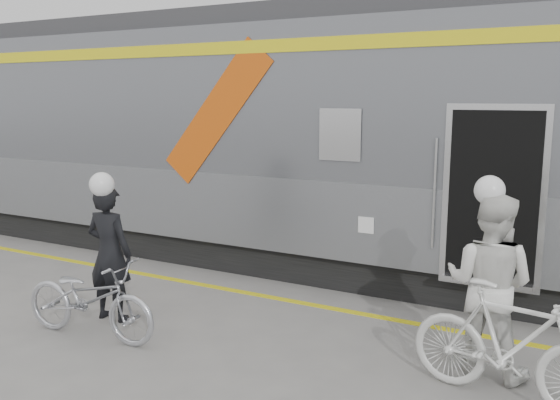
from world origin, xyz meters
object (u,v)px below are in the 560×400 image
Objects in this scene: bicycle_left at (90,298)px; man at (110,253)px; woman at (489,284)px; bicycle_right at (511,345)px.

man is at bearing 15.47° from bicycle_left.
man is 4.43m from woman.
woman is at bearing -175.23° from man.
bicycle_left is at bearing 108.73° from bicycle_right.
bicycle_left is 4.38m from woman.
bicycle_left is (0.20, -0.55, -0.38)m from man.
woman is at bearing 38.26° from bicycle_right.
bicycle_right is (4.47, 0.71, 0.09)m from bicycle_left.
man is 0.95× the size of bicycle_left.
woman reaches higher than man.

